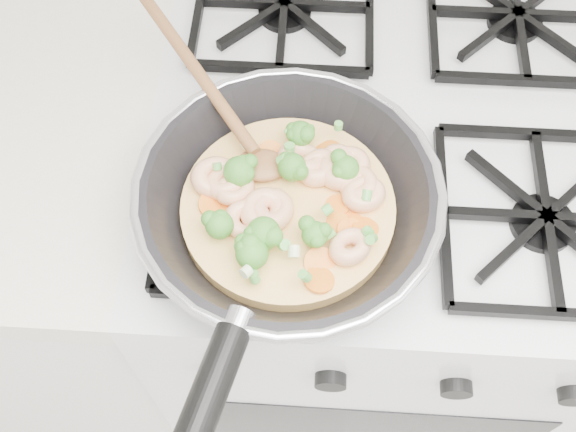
{
  "coord_description": "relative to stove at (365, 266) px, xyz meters",
  "views": [
    {
      "loc": [
        -0.1,
        1.18,
        1.56
      ],
      "look_at": [
        -0.13,
        1.53,
        0.93
      ],
      "focal_mm": 42.81,
      "sensor_mm": 36.0,
      "label": 1
    }
  ],
  "objects": [
    {
      "name": "stove",
      "position": [
        0.0,
        0.0,
        0.0
      ],
      "size": [
        0.6,
        0.6,
        0.92
      ],
      "color": "white",
      "rests_on": "ground"
    },
    {
      "name": "skillet",
      "position": [
        -0.13,
        -0.17,
        0.5
      ],
      "size": [
        0.35,
        0.58,
        0.09
      ],
      "rotation": [
        0.0,
        0.0,
        -0.3
      ],
      "color": "black",
      "rests_on": "stove"
    }
  ]
}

